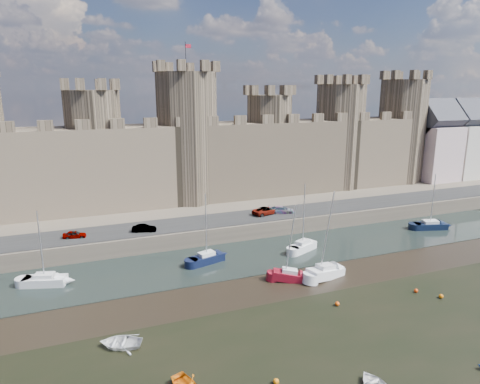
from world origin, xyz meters
The scene contains 21 objects.
ground centered at (0.00, 0.00, 0.00)m, with size 160.00×160.00×0.00m, color black.
water_channel centered at (0.00, 24.00, 0.04)m, with size 160.00×12.00×0.08m, color black.
quay centered at (0.00, 60.00, 1.25)m, with size 160.00×60.00×2.50m, color #4C443A.
road centered at (0.00, 34.00, 2.55)m, with size 160.00×7.00×0.10m, color black.
castle centered at (-0.64, 48.00, 11.67)m, with size 108.50×11.00×29.00m.
townhouses centered at (71.50, 46.00, 10.59)m, with size 35.50×9.05×18.13m.
car_0 centered at (-18.23, 33.40, 3.03)m, with size 1.25×3.10×1.06m, color gray.
car_1 centered at (-8.80, 32.48, 3.07)m, with size 1.20×3.44×1.13m, color gray.
car_2 centered at (14.00, 33.85, 3.11)m, with size 1.72×4.22×1.23m, color gray.
car_3 centered at (11.33, 34.19, 3.15)m, with size 2.17×4.70×1.31m, color gray.
sailboat_0 centered at (-21.80, 24.54, 0.74)m, with size 5.24×3.23×9.16m.
sailboat_1 centered at (-1.93, 24.04, 0.77)m, with size 5.10×3.11×9.55m.
sailboat_2 centered at (12.20, 23.25, 0.80)m, with size 4.90×3.49×9.86m.
sailboat_3 centered at (36.72, 24.25, 0.73)m, with size 5.65×3.43×9.26m.
sailboat_4 centered at (5.99, 15.32, 0.72)m, with size 4.41×3.16×9.63m.
sailboat_5 centered at (10.51, 14.50, 0.78)m, with size 5.46×3.25×11.05m.
dinghy_6 centered at (-14.68, 8.58, 0.40)m, with size 2.73×0.79×3.82m, color silver.
buoy_1 centered at (7.93, 7.93, 0.25)m, with size 0.50×0.50×0.50m, color #EB4E0A.
buoy_3 centered at (18.13, 7.31, 0.23)m, with size 0.46×0.46×0.46m, color #FF410B.
buoy_4 centered at (-3.67, -1.00, 0.24)m, with size 0.49×0.49×0.49m, color orange.
buoy_5 centered at (19.74, 5.23, 0.25)m, with size 0.50×0.50×0.50m, color orange.
Camera 1 is at (-16.87, -27.38, 23.04)m, focal length 32.00 mm.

